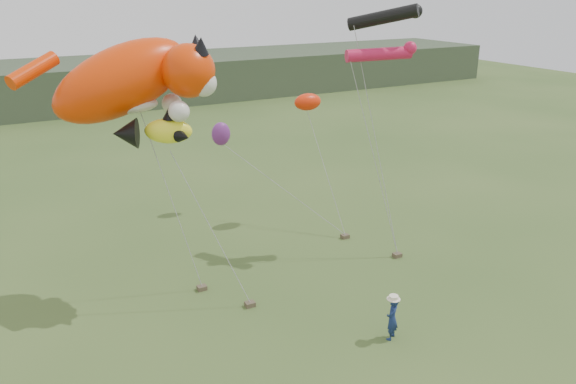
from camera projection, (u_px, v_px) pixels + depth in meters
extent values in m
plane|color=#385123|center=(366.00, 350.00, 17.52)|extent=(120.00, 120.00, 0.00)
cube|color=#2D3D28|center=(92.00, 83.00, 54.02)|extent=(90.00, 12.00, 4.00)
imported|color=navy|center=(392.00, 318.00, 17.86)|extent=(0.65, 0.59, 1.48)
cube|color=brown|center=(202.00, 288.00, 20.98)|extent=(0.34, 0.27, 0.18)
cube|color=brown|center=(250.00, 304.00, 19.90)|extent=(0.34, 0.27, 0.18)
cube|color=brown|center=(397.00, 255.00, 23.55)|extent=(0.34, 0.27, 0.18)
cube|color=brown|center=(345.00, 236.00, 25.32)|extent=(0.34, 0.27, 0.18)
ellipsoid|color=#E73303|center=(122.00, 80.00, 18.24)|extent=(5.15, 2.16, 3.69)
sphere|color=#E73303|center=(188.00, 71.00, 18.20)|extent=(1.76, 1.76, 1.76)
cone|color=black|center=(201.00, 45.00, 17.64)|extent=(0.55, 0.67, 0.66)
cone|color=black|center=(196.00, 43.00, 18.54)|extent=(0.55, 0.63, 0.62)
sphere|color=silver|center=(203.00, 83.00, 18.27)|extent=(0.88, 0.88, 0.88)
ellipsoid|color=silver|center=(132.00, 105.00, 18.35)|extent=(1.72, 0.86, 0.54)
sphere|color=silver|center=(179.00, 111.00, 17.86)|extent=(0.68, 0.68, 0.68)
sphere|color=silver|center=(172.00, 104.00, 19.08)|extent=(0.68, 0.68, 0.68)
cylinder|color=#E73303|center=(33.00, 70.00, 17.62)|extent=(1.82, 1.33, 1.06)
ellipsoid|color=#FFF22A|center=(168.00, 131.00, 18.24)|extent=(1.70, 1.21, 0.87)
cone|color=black|center=(125.00, 134.00, 17.92)|extent=(1.09, 1.21, 0.99)
cone|color=black|center=(170.00, 112.00, 18.08)|extent=(0.55, 0.55, 0.44)
cone|color=black|center=(184.00, 137.00, 17.97)|extent=(0.58, 0.62, 0.44)
cone|color=black|center=(173.00, 130.00, 18.88)|extent=(0.58, 0.62, 0.44)
cylinder|color=black|center=(383.00, 17.00, 21.74)|extent=(2.18, 2.45, 1.09)
sphere|color=black|center=(415.00, 11.00, 21.85)|extent=(0.55, 0.55, 0.55)
cylinder|color=#C71644|center=(379.00, 54.00, 21.99)|extent=(2.69, 1.23, 0.59)
sphere|color=#C71644|center=(410.00, 48.00, 22.10)|extent=(0.53, 0.53, 0.53)
ellipsoid|color=red|center=(308.00, 102.00, 25.68)|extent=(1.33, 0.78, 0.78)
ellipsoid|color=#6C2777|center=(221.00, 134.00, 27.23)|extent=(0.94, 0.63, 1.15)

